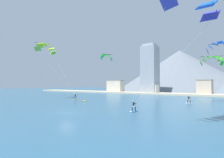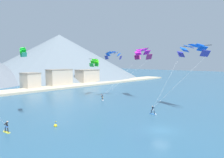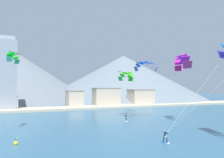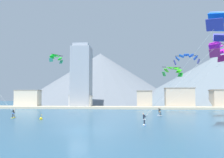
# 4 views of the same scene
# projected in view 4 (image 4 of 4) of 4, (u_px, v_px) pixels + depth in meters

# --- Properties ---
(ground_plane) EXTENTS (400.00, 400.00, 0.00)m
(ground_plane) POSITION_uv_depth(u_px,v_px,m) (80.00, 131.00, 30.04)
(ground_plane) COLOR #2D5B7A
(kitesurfer_near_lead) EXTENTS (0.63, 1.77, 1.82)m
(kitesurfer_near_lead) POSITION_uv_depth(u_px,v_px,m) (144.00, 122.00, 35.54)
(kitesurfer_near_lead) COLOR #337FDB
(kitesurfer_near_lead) RESTS_ON ground
(kitesurfer_near_trail) EXTENTS (0.62, 1.77, 1.83)m
(kitesurfer_near_trail) POSITION_uv_depth(u_px,v_px,m) (14.00, 115.00, 48.45)
(kitesurfer_near_trail) COLOR yellow
(kitesurfer_near_trail) RESTS_ON ground
(kitesurfer_mid_center) EXTENTS (1.25, 1.69, 1.76)m
(kitesurfer_mid_center) POSITION_uv_depth(u_px,v_px,m) (159.00, 113.00, 53.60)
(kitesurfer_mid_center) COLOR white
(kitesurfer_mid_center) RESTS_ON ground
(parafoil_kite_near_lead) EXTENTS (11.58, 8.07, 13.13)m
(parafoil_kite_near_lead) POSITION_uv_depth(u_px,v_px,m) (219.00, 24.00, 31.75)
(parafoil_kite_near_lead) COLOR #3837A5
(parafoil_kite_mid_center) EXTENTS (13.36, 9.56, 13.09)m
(parafoil_kite_mid_center) POSITION_uv_depth(u_px,v_px,m) (217.00, 50.00, 47.99)
(parafoil_kite_mid_center) COLOR #9B276A
(parafoil_kite_distant_high_outer) EXTENTS (2.11, 4.01, 1.78)m
(parafoil_kite_distant_high_outer) POSITION_uv_depth(u_px,v_px,m) (56.00, 58.00, 55.17)
(parafoil_kite_distant_high_outer) COLOR #36A881
(parafoil_kite_distant_low_drift) EXTENTS (5.44, 3.87, 2.45)m
(parafoil_kite_distant_low_drift) POSITION_uv_depth(u_px,v_px,m) (173.00, 70.00, 61.29)
(parafoil_kite_distant_low_drift) COLOR green
(parafoil_kite_distant_mid_solo) EXTENTS (5.69, 2.50, 2.40)m
(parafoil_kite_distant_mid_solo) POSITION_uv_depth(u_px,v_px,m) (186.00, 58.00, 55.60)
(parafoil_kite_distant_mid_solo) COLOR #33358C
(race_marker_buoy) EXTENTS (0.56, 0.56, 1.02)m
(race_marker_buoy) POSITION_uv_depth(u_px,v_px,m) (41.00, 119.00, 44.72)
(race_marker_buoy) COLOR yellow
(race_marker_buoy) RESTS_ON ground
(shoreline_strip) EXTENTS (180.00, 10.00, 0.70)m
(shoreline_strip) POSITION_uv_depth(u_px,v_px,m) (117.00, 107.00, 86.68)
(shoreline_strip) COLOR beige
(shoreline_strip) RESTS_ON ground
(shore_building_harbour_front) EXTENTS (8.15, 4.39, 4.58)m
(shore_building_harbour_front) POSITION_uv_depth(u_px,v_px,m) (81.00, 102.00, 90.41)
(shore_building_harbour_front) COLOR silver
(shore_building_harbour_front) RESTS_ON ground
(shore_building_promenade_mid) EXTENTS (9.38, 4.47, 6.66)m
(shore_building_promenade_mid) POSITION_uv_depth(u_px,v_px,m) (28.00, 99.00, 93.68)
(shore_building_promenade_mid) COLOR beige
(shore_building_promenade_mid) RESTS_ON ground
(shore_building_quay_east) EXTENTS (5.59, 6.82, 6.33)m
(shore_building_quay_east) POSITION_uv_depth(u_px,v_px,m) (144.00, 99.00, 90.57)
(shore_building_quay_east) COLOR beige
(shore_building_quay_east) RESTS_ON ground
(shore_building_old_town) EXTENTS (10.31, 5.38, 7.28)m
(shore_building_old_town) POSITION_uv_depth(u_px,v_px,m) (179.00, 98.00, 88.53)
(shore_building_old_town) COLOR beige
(shore_building_old_town) RESTS_ON ground
(highrise_tower) EXTENTS (7.00, 7.00, 23.65)m
(highrise_tower) POSITION_uv_depth(u_px,v_px,m) (81.00, 76.00, 91.89)
(highrise_tower) COLOR #999EA8
(highrise_tower) RESTS_ON ground
(mountain_peak_west_ridge) EXTENTS (101.83, 101.83, 27.81)m
(mountain_peak_west_ridge) POSITION_uv_depth(u_px,v_px,m) (224.00, 78.00, 131.60)
(mountain_peak_west_ridge) COLOR slate
(mountain_peak_west_ridge) RESTS_ON ground
(mountain_peak_central_summit) EXTENTS (91.68, 91.68, 29.48)m
(mountain_peak_central_summit) POSITION_uv_depth(u_px,v_px,m) (100.00, 78.00, 145.75)
(mountain_peak_central_summit) COLOR slate
(mountain_peak_central_summit) RESTS_ON ground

